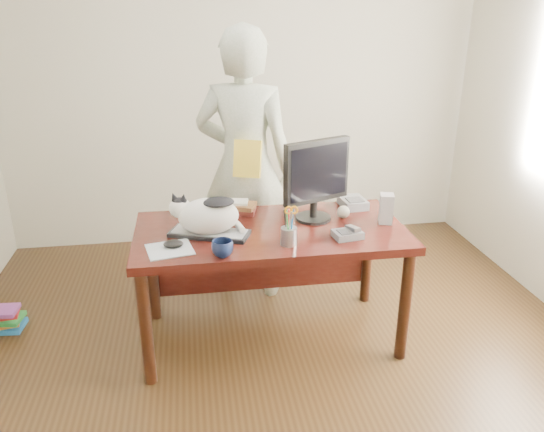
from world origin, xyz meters
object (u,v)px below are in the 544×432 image
Objects in this scene: cat at (206,214)px; book_stack at (239,207)px; coffee_mug at (223,248)px; phone at (348,234)px; monitor at (316,176)px; mouse at (173,244)px; keyboard at (209,233)px; desk at (269,246)px; calculator at (353,203)px; book_pile_b at (3,319)px; pen_cup at (289,234)px; speaker at (386,209)px; person at (245,167)px; baseball at (343,212)px.

book_stack is at bearing 78.02° from cat.
phone is (0.72, 0.13, -0.02)m from coffee_mug.
mouse is (-0.86, -0.28, -0.26)m from monitor.
keyboard is 2.78× the size of phone.
calculator is at bearing 18.93° from desk.
keyboard reaches higher than book_pile_b.
speaker is (0.64, 0.23, 0.03)m from pen_cup.
book_stack is (-0.86, 0.31, -0.06)m from speaker.
keyboard is at bearing 168.12° from monitor.
book_pile_b is at bearing 161.74° from pen_cup.
book_stack is 0.75m from calculator.
person is at bearing 97.78° from desk.
person is at bearing 134.81° from baseball.
keyboard is 6.10× the size of baseball.
monitor is at bearing 55.39° from pen_cup.
person reaches higher than speaker.
coffee_mug is 0.66× the size of phone.
calculator is at bearing 127.94° from speaker.
speaker reaches higher than mouse.
coffee_mug reaches higher than calculator.
baseball is at bearing -6.56° from book_pile_b.
pen_cup is 0.38m from coffee_mug.
book_pile_b is at bearing 143.32° from mouse.
monitor is (0.66, 0.13, 0.27)m from keyboard.
keyboard is 0.25m from mouse.
mouse is 0.47× the size of book_pile_b.
monitor is at bearing -177.56° from baseball.
baseball is at bearing -20.89° from monitor.
mouse is 0.98m from phone.
coffee_mug is (-0.37, -0.09, -0.02)m from pen_cup.
keyboard is 0.80m from phone.
speaker is at bearing 22.87° from cat.
speaker is (0.41, -0.10, -0.19)m from monitor.
monitor is at bearing -7.36° from book_pile_b.
person is at bearing 88.10° from cat.
monitor is 0.55m from book_stack.
book_stack is (0.21, 0.34, 0.02)m from keyboard.
person reaches higher than mouse.
mouse is (-0.19, -0.15, -0.11)m from cat.
person is (-0.79, 0.67, 0.11)m from speaker.
baseball is (1.04, 0.29, 0.02)m from mouse.
cat is at bearing -16.18° from book_pile_b.
book_stack is (-0.45, 0.20, -0.25)m from monitor.
monitor is 0.46m from pen_cup.
monitor is (0.67, 0.13, 0.15)m from cat.
keyboard is at bearing 23.86° from mouse.
desk is at bearing 39.88° from keyboard.
person is at bearing 100.01° from monitor.
baseball is (0.41, 0.34, -0.02)m from pen_cup.
person reaches higher than calculator.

